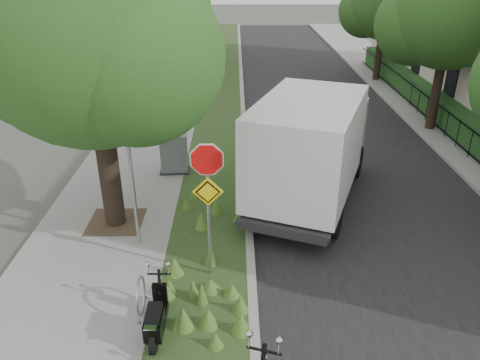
# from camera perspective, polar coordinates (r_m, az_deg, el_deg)

# --- Properties ---
(ground) EXTENTS (120.00, 120.00, 0.00)m
(ground) POSITION_cam_1_polar(r_m,az_deg,el_deg) (10.21, 4.38, -13.76)
(ground) COLOR #4C5147
(ground) RESTS_ON ground
(sidewalk_near) EXTENTS (3.50, 60.00, 0.12)m
(sidewalk_near) POSITION_cam_1_polar(r_m,az_deg,el_deg) (19.25, -10.82, 5.99)
(sidewalk_near) COLOR gray
(sidewalk_near) RESTS_ON ground
(verge) EXTENTS (2.00, 60.00, 0.12)m
(verge) POSITION_cam_1_polar(r_m,az_deg,el_deg) (18.95, -2.57, 6.13)
(verge) COLOR #233F1B
(verge) RESTS_ON ground
(kerb_near) EXTENTS (0.20, 60.00, 0.13)m
(kerb_near) POSITION_cam_1_polar(r_m,az_deg,el_deg) (18.94, 0.47, 6.16)
(kerb_near) COLOR #9E9991
(kerb_near) RESTS_ON ground
(road) EXTENTS (7.00, 60.00, 0.01)m
(road) POSITION_cam_1_polar(r_m,az_deg,el_deg) (19.34, 10.95, 5.91)
(road) COLOR black
(road) RESTS_ON ground
(kerb_far) EXTENTS (0.20, 60.00, 0.13)m
(kerb_far) POSITION_cam_1_polar(r_m,az_deg,el_deg) (20.31, 20.74, 5.83)
(kerb_far) COLOR #9E9991
(kerb_far) RESTS_ON ground
(footpath_far) EXTENTS (3.20, 60.00, 0.12)m
(footpath_far) POSITION_cam_1_polar(r_m,az_deg,el_deg) (20.99, 25.09, 5.65)
(footpath_far) COLOR gray
(footpath_far) RESTS_ON ground
(street_tree_main) EXTENTS (6.21, 5.54, 7.66)m
(street_tree_main) POSITION_cam_1_polar(r_m,az_deg,el_deg) (11.28, -18.02, 16.09)
(street_tree_main) COLOR black
(street_tree_main) RESTS_ON ground
(bare_post) EXTENTS (0.08, 0.08, 4.00)m
(bare_post) POSITION_cam_1_polar(r_m,az_deg,el_deg) (10.83, -13.14, 1.34)
(bare_post) COLOR #A5A8AD
(bare_post) RESTS_ON ground
(bike_hoop) EXTENTS (0.06, 0.78, 0.77)m
(bike_hoop) POSITION_cam_1_polar(r_m,az_deg,el_deg) (9.58, -12.01, -13.64)
(bike_hoop) COLOR #A5A8AD
(bike_hoop) RESTS_ON ground
(sign_assembly) EXTENTS (0.94, 0.08, 3.22)m
(sign_assembly) POSITION_cam_1_polar(r_m,az_deg,el_deg) (9.40, -3.96, -0.54)
(sign_assembly) COLOR #A5A8AD
(sign_assembly) RESTS_ON ground
(fence_far) EXTENTS (0.04, 24.00, 1.00)m
(fence_far) POSITION_cam_1_polar(r_m,az_deg,el_deg) (20.39, 22.86, 7.35)
(fence_far) COLOR black
(fence_far) RESTS_ON ground
(hedge_far) EXTENTS (1.00, 24.00, 1.10)m
(hedge_far) POSITION_cam_1_polar(r_m,az_deg,el_deg) (20.68, 24.65, 7.26)
(hedge_far) COLOR #17421B
(hedge_far) RESTS_ON footpath_far
(far_tree_b) EXTENTS (4.83, 4.31, 6.56)m
(far_tree_b) POSITION_cam_1_polar(r_m,az_deg,el_deg) (19.59, 24.01, 17.68)
(far_tree_b) COLOR black
(far_tree_b) RESTS_ON ground
(far_tree_c) EXTENTS (4.37, 3.89, 5.93)m
(far_tree_c) POSITION_cam_1_polar(r_m,az_deg,el_deg) (27.11, 17.12, 19.60)
(far_tree_c) COLOR black
(far_tree_c) RESTS_ON ground
(scooter_near) EXTENTS (0.31, 1.51, 0.72)m
(scooter_near) POSITION_cam_1_polar(r_m,az_deg,el_deg) (9.02, -10.20, -16.63)
(scooter_near) COLOR black
(scooter_near) RESTS_ON ground
(box_truck) EXTENTS (4.25, 6.35, 2.69)m
(box_truck) POSITION_cam_1_polar(r_m,az_deg,el_deg) (13.06, 8.70, 4.33)
(box_truck) COLOR #262628
(box_truck) RESTS_ON ground
(utility_cabinet) EXTENTS (0.98, 0.69, 1.26)m
(utility_cabinet) POSITION_cam_1_polar(r_m,az_deg,el_deg) (15.07, -8.04, 3.17)
(utility_cabinet) COLOR #262628
(utility_cabinet) RESTS_ON ground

